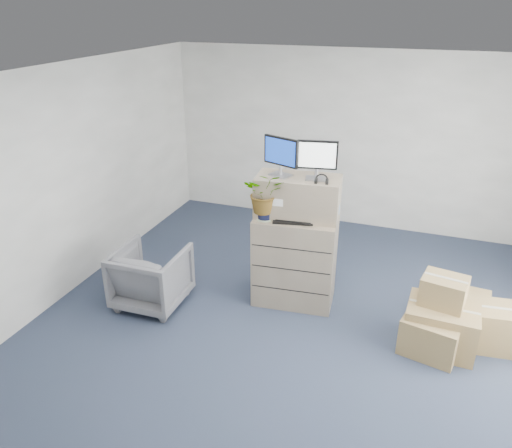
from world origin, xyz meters
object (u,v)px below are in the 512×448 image
Objects in this scene: filing_cabinet_lower at (295,260)px; potted_plant at (265,197)px; monitor_left at (281,154)px; monitor_right at (317,158)px; water_bottle at (302,206)px; office_chair at (151,274)px; keyboard at (293,221)px.

potted_plant reaches higher than filing_cabinet_lower.
monitor_right is at bearing 22.74° from monitor_left.
filing_cabinet_lower is at bearing -144.93° from water_bottle.
potted_plant reaches higher than office_chair.
filing_cabinet_lower is 1.97× the size of potted_plant.
filing_cabinet_lower is 1.37× the size of office_chair.
keyboard is (0.21, -0.15, -0.72)m from monitor_left.
potted_plant is (-0.33, -0.17, 0.83)m from filing_cabinet_lower.
potted_plant is (-0.33, -0.04, 0.26)m from keyboard.
potted_plant is at bearing -151.56° from water_bottle.
monitor_left reaches higher than office_chair.
monitor_left is at bearing 130.68° from keyboard.
potted_plant is (-0.53, -0.21, -0.46)m from monitor_right.
filing_cabinet_lower reaches higher than office_chair.
water_bottle is at bearing 171.70° from monitor_right.
monitor_right is at bearing 6.12° from filing_cabinet_lower.
monitor_left is at bearing -176.74° from water_bottle.
monitor_right is 0.74m from potted_plant.
water_bottle is 0.34× the size of office_chair.
potted_plant is at bearing -168.72° from monitor_right.
water_bottle is at bearing 29.44° from filing_cabinet_lower.
keyboard is 0.42m from potted_plant.
potted_plant is at bearing -159.77° from office_chair.
filing_cabinet_lower is 4.01× the size of water_bottle.
monitor_left reaches higher than water_bottle.
water_bottle is at bearing 23.10° from monitor_left.
water_bottle is (-0.15, -0.01, -0.59)m from monitor_right.
keyboard is at bearing -149.98° from monitor_right.
water_bottle reaches higher than keyboard.
water_bottle is (0.26, 0.02, -0.59)m from monitor_left.
keyboard is 0.80× the size of potted_plant.
monitor_right reaches higher than potted_plant.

